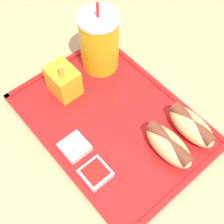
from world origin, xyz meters
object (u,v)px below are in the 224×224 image
at_px(soda_cup, 99,42).
at_px(sauce_cup_ketchup, 95,173).
at_px(hot_dog_far, 191,126).
at_px(sauce_cup_mayo, 75,147).
at_px(hot_dog_near, 169,145).
at_px(fries_carton, 63,81).

xyz_separation_m(soda_cup, sauce_cup_ketchup, (0.22, -0.20, -0.07)).
bearing_deg(hot_dog_far, sauce_cup_mayo, -121.02).
distance_m(hot_dog_near, fries_carton, 0.28).
relative_size(hot_dog_near, sauce_cup_ketchup, 2.26).
relative_size(hot_dog_far, sauce_cup_ketchup, 2.27).
xyz_separation_m(hot_dog_near, sauce_cup_ketchup, (-0.06, -0.15, -0.02)).
height_order(fries_carton, sauce_cup_mayo, fries_carton).
bearing_deg(sauce_cup_ketchup, hot_dog_near, 69.39).
distance_m(soda_cup, hot_dog_far, 0.29).
bearing_deg(hot_dog_near, fries_carton, -165.37).
bearing_deg(sauce_cup_ketchup, sauce_cup_mayo, 177.41).
bearing_deg(sauce_cup_ketchup, soda_cup, 138.65).
bearing_deg(sauce_cup_mayo, fries_carton, 151.30).
xyz_separation_m(hot_dog_far, sauce_cup_mayo, (-0.13, -0.22, -0.02)).
distance_m(soda_cup, fries_carton, 0.12).
height_order(hot_dog_far, hot_dog_near, same).
bearing_deg(hot_dog_near, sauce_cup_ketchup, -110.61).
height_order(fries_carton, sauce_cup_ketchup, fries_carton).
xyz_separation_m(hot_dog_far, fries_carton, (-0.27, -0.14, 0.01)).
bearing_deg(hot_dog_near, soda_cup, 170.43).
distance_m(fries_carton, sauce_cup_mayo, 0.16).
xyz_separation_m(soda_cup, sauce_cup_mayo, (0.15, -0.19, -0.07)).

